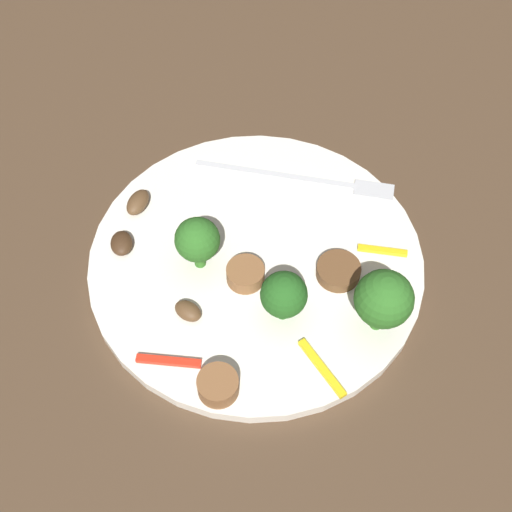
# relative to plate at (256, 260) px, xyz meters

# --- Properties ---
(ground_plane) EXTENTS (1.40, 1.40, 0.00)m
(ground_plane) POSITION_rel_plate_xyz_m (0.00, 0.00, -0.01)
(ground_plane) COLOR #4C3826
(plate) EXTENTS (0.28, 0.28, 0.01)m
(plate) POSITION_rel_plate_xyz_m (0.00, 0.00, 0.00)
(plate) COLOR white
(plate) RESTS_ON ground_plane
(fork) EXTENTS (0.17, 0.07, 0.00)m
(fork) POSITION_rel_plate_xyz_m (0.06, 0.07, 0.01)
(fork) COLOR silver
(fork) RESTS_ON plate
(broccoli_floret_0) EXTENTS (0.04, 0.04, 0.05)m
(broccoli_floret_0) POSITION_rel_plate_xyz_m (-0.05, 0.00, 0.04)
(broccoli_floret_0) COLOR #347525
(broccoli_floret_0) RESTS_ON plate
(broccoli_floret_1) EXTENTS (0.04, 0.04, 0.05)m
(broccoli_floret_1) POSITION_rel_plate_xyz_m (0.01, -0.06, 0.03)
(broccoli_floret_1) COLOR #296420
(broccoli_floret_1) RESTS_ON plate
(broccoli_floret_2) EXTENTS (0.04, 0.04, 0.06)m
(broccoli_floret_2) POSITION_rel_plate_xyz_m (0.08, -0.08, 0.04)
(broccoli_floret_2) COLOR #347525
(broccoli_floret_2) RESTS_ON plate
(sausage_slice_0) EXTENTS (0.04, 0.04, 0.02)m
(sausage_slice_0) POSITION_rel_plate_xyz_m (-0.05, -0.11, 0.01)
(sausage_slice_0) COLOR brown
(sausage_slice_0) RESTS_ON plate
(sausage_slice_1) EXTENTS (0.03, 0.03, 0.01)m
(sausage_slice_1) POSITION_rel_plate_xyz_m (-0.01, -0.02, 0.01)
(sausage_slice_1) COLOR brown
(sausage_slice_1) RESTS_ON plate
(sausage_slice_2) EXTENTS (0.05, 0.05, 0.01)m
(sausage_slice_2) POSITION_rel_plate_xyz_m (0.06, -0.03, 0.01)
(sausage_slice_2) COLOR brown
(sausage_slice_2) RESTS_ON plate
(mushroom_0) EXTENTS (0.03, 0.03, 0.01)m
(mushroom_0) POSITION_rel_plate_xyz_m (-0.09, 0.07, 0.01)
(mushroom_0) COLOR brown
(mushroom_0) RESTS_ON plate
(mushroom_1) EXTENTS (0.02, 0.02, 0.01)m
(mushroom_1) POSITION_rel_plate_xyz_m (-0.11, 0.03, 0.01)
(mushroom_1) COLOR #422B19
(mushroom_1) RESTS_ON plate
(mushroom_2) EXTENTS (0.03, 0.03, 0.01)m
(mushroom_2) POSITION_rel_plate_xyz_m (-0.06, -0.05, 0.01)
(mushroom_2) COLOR brown
(mushroom_2) RESTS_ON plate
(pepper_strip_0) EXTENTS (0.05, 0.02, 0.00)m
(pepper_strip_0) POSITION_rel_plate_xyz_m (-0.08, -0.08, 0.01)
(pepper_strip_0) COLOR red
(pepper_strip_0) RESTS_ON plate
(pepper_strip_1) EXTENTS (0.04, 0.02, 0.00)m
(pepper_strip_1) POSITION_rel_plate_xyz_m (0.10, -0.01, 0.01)
(pepper_strip_1) COLOR yellow
(pepper_strip_1) RESTS_ON plate
(pepper_strip_2) EXTENTS (0.03, 0.05, 0.00)m
(pepper_strip_2) POSITION_rel_plate_xyz_m (0.03, -0.11, 0.01)
(pepper_strip_2) COLOR yellow
(pepper_strip_2) RESTS_ON plate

